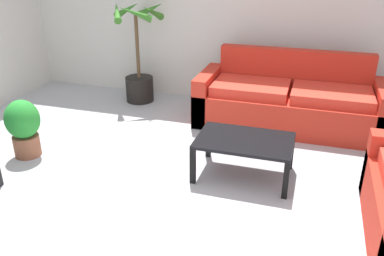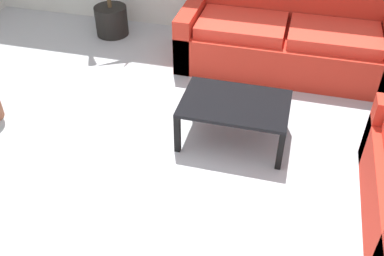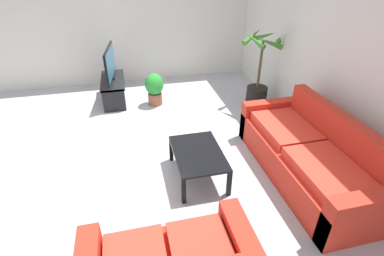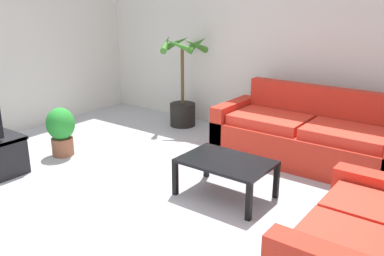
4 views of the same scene
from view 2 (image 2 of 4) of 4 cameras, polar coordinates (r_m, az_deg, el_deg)
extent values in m
plane|color=#B2B2B7|center=(3.50, -9.06, -8.39)|extent=(6.60, 6.60, 0.00)
cube|color=red|center=(4.97, 11.92, 9.78)|extent=(2.28, 0.90, 0.42)
cube|color=red|center=(5.06, -0.04, 12.43)|extent=(0.18, 0.90, 0.62)
cube|color=red|center=(4.84, 6.52, 13.16)|extent=(0.92, 0.66, 0.12)
cube|color=red|center=(4.82, 18.04, 11.38)|extent=(0.92, 0.66, 0.12)
cube|color=black|center=(3.74, 5.64, 3.18)|extent=(0.92, 0.62, 0.03)
cube|color=black|center=(3.71, -1.92, -0.77)|extent=(0.05, 0.05, 0.37)
cube|color=black|center=(3.61, 11.41, -2.96)|extent=(0.05, 0.05, 0.37)
cube|color=black|center=(4.15, 0.27, 4.02)|extent=(0.05, 0.05, 0.37)
cube|color=black|center=(4.06, 12.20, 2.18)|extent=(0.05, 0.05, 0.37)
cylinder|color=black|center=(5.72, -10.43, 13.57)|extent=(0.40, 0.40, 0.36)
camera|label=1|loc=(0.64, 155.15, -84.90)|focal=37.50mm
camera|label=3|loc=(3.38, 68.59, 17.39)|focal=27.10mm
camera|label=4|loc=(1.73, 97.24, -29.16)|focal=38.64mm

